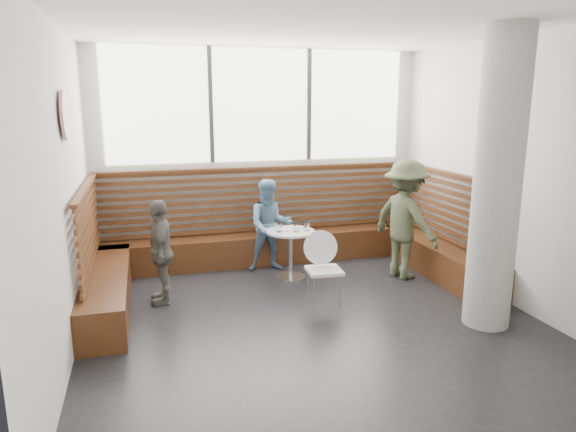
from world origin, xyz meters
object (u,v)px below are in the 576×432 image
object	(u,v)px
adult_man	(405,220)
child_back	(270,225)
cafe_chair	(322,262)
concrete_column	(497,182)
cafe_table	(291,244)
child_left	(161,252)

from	to	relation	value
adult_man	child_back	world-z (taller)	adult_man
cafe_chair	concrete_column	bearing A→B (deg)	-30.52
concrete_column	adult_man	distance (m)	1.84
cafe_chair	child_back	distance (m)	1.45
child_back	cafe_chair	bearing A→B (deg)	-72.35
cafe_table	child_left	distance (m)	1.82
cafe_table	child_back	bearing A→B (deg)	112.85
child_back	cafe_table	bearing A→B (deg)	-61.63
concrete_column	child_left	xyz separation A→B (m)	(-3.45, 1.63, -0.95)
child_left	cafe_table	bearing A→B (deg)	106.50
cafe_table	cafe_chair	world-z (taller)	cafe_chair
cafe_chair	child_left	bearing A→B (deg)	167.03
child_left	adult_man	bearing A→B (deg)	94.05
concrete_column	cafe_table	world-z (taller)	concrete_column
cafe_table	child_back	distance (m)	0.51
concrete_column	cafe_table	xyz separation A→B (m)	(-1.69, 2.04, -1.11)
cafe_table	cafe_chair	xyz separation A→B (m)	(0.12, -0.97, 0.03)
cafe_table	child_left	world-z (taller)	child_left
cafe_chair	child_back	world-z (taller)	child_back
adult_man	child_back	bearing A→B (deg)	45.46
cafe_table	child_left	size ratio (longest dim) A/B	0.53
adult_man	child_left	size ratio (longest dim) A/B	1.28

